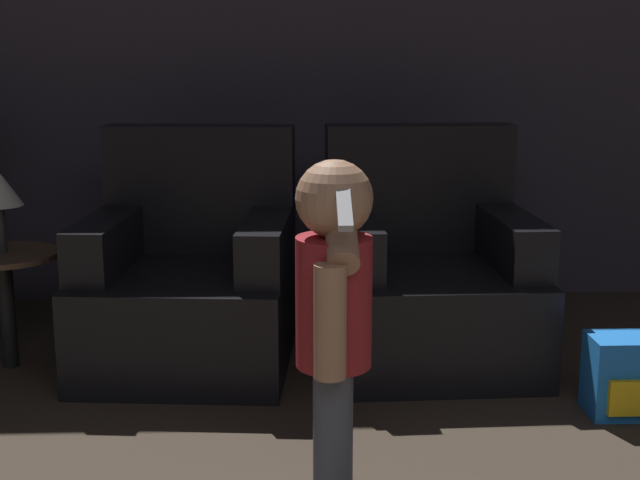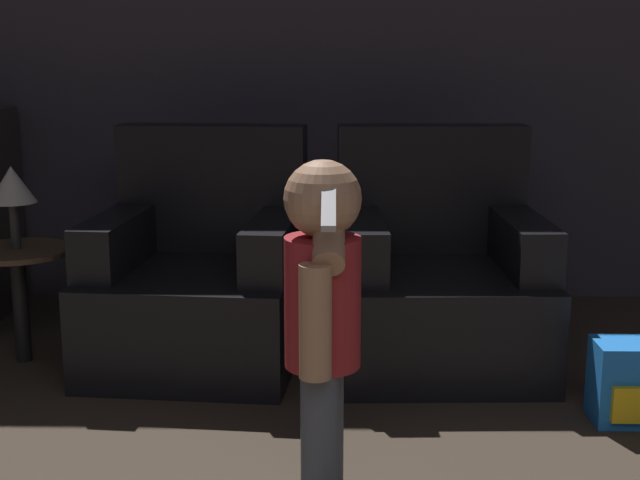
# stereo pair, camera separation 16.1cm
# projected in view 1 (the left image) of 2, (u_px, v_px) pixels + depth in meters

# --- Properties ---
(wall_back) EXTENTS (8.40, 0.05, 2.60)m
(wall_back) POSITION_uv_depth(u_px,v_px,m) (367.00, 28.00, 4.20)
(wall_back) COLOR #3D3842
(wall_back) RESTS_ON ground_plane
(armchair_left) EXTENTS (0.84, 0.88, 0.90)m
(armchair_left) POSITION_uv_depth(u_px,v_px,m) (191.00, 283.00, 3.48)
(armchair_left) COLOR black
(armchair_left) RESTS_ON ground_plane
(armchair_right) EXTENTS (0.80, 0.84, 0.90)m
(armchair_right) POSITION_uv_depth(u_px,v_px,m) (429.00, 281.00, 3.51)
(armchair_right) COLOR black
(armchair_right) RESTS_ON ground_plane
(person_toddler) EXTENTS (0.20, 0.36, 0.93)m
(person_toddler) POSITION_uv_depth(u_px,v_px,m) (334.00, 303.00, 2.36)
(person_toddler) COLOR #474C56
(person_toddler) RESTS_ON ground_plane
(toy_backpack) EXTENTS (0.24, 0.20, 0.27)m
(toy_backpack) POSITION_uv_depth(u_px,v_px,m) (624.00, 376.00, 2.98)
(toy_backpack) COLOR blue
(toy_backpack) RESTS_ON ground_plane
(side_table) EXTENTS (0.42, 0.42, 0.45)m
(side_table) POSITION_uv_depth(u_px,v_px,m) (4.00, 273.00, 3.38)
(side_table) COLOR black
(side_table) RESTS_ON ground_plane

